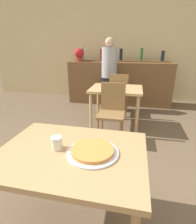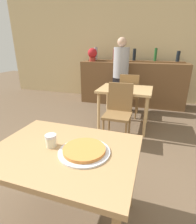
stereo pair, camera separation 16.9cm
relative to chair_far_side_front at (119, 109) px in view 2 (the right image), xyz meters
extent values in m
plane|color=brown|center=(-0.08, -1.55, -0.53)|extent=(16.00, 16.00, 0.00)
cube|color=#D1B784|center=(-0.08, 2.51, 0.87)|extent=(8.00, 0.05, 2.80)
cube|color=#A87F51|center=(-0.08, -1.55, 0.19)|extent=(1.05, 0.78, 0.04)
cylinder|color=#A87F51|center=(-0.55, -1.22, -0.18)|extent=(0.05, 0.05, 0.70)
cylinder|color=#A87F51|center=(0.38, -1.22, -0.18)|extent=(0.05, 0.05, 0.70)
cube|color=tan|center=(0.00, 0.53, 0.19)|extent=(0.92, 0.72, 0.04)
cylinder|color=tan|center=(-0.40, 0.23, -0.18)|extent=(0.05, 0.05, 0.70)
cylinder|color=tan|center=(0.40, 0.23, -0.18)|extent=(0.05, 0.05, 0.70)
cylinder|color=tan|center=(-0.40, 0.83, -0.18)|extent=(0.05, 0.05, 0.70)
cylinder|color=tan|center=(0.40, 0.83, -0.18)|extent=(0.05, 0.05, 0.70)
cube|color=brown|center=(-0.08, 2.01, 0.00)|extent=(2.60, 0.56, 1.07)
cube|color=brown|center=(-0.08, 2.15, 0.55)|extent=(2.39, 0.24, 0.03)
cylinder|color=#9999A3|center=(-1.10, 2.15, 0.73)|extent=(0.08, 0.08, 0.32)
cylinder|color=maroon|center=(-0.59, 2.15, 0.71)|extent=(0.08, 0.08, 0.27)
cylinder|color=black|center=(-0.08, 2.15, 0.71)|extent=(0.08, 0.08, 0.28)
cylinder|color=#1E5123|center=(0.42, 2.15, 0.72)|extent=(0.07, 0.07, 0.30)
cylinder|color=black|center=(0.93, 2.15, 0.69)|extent=(0.08, 0.08, 0.24)
cube|color=olive|center=(0.00, -0.08, -0.08)|extent=(0.40, 0.40, 0.04)
cube|color=olive|center=(0.00, 0.10, 0.16)|extent=(0.38, 0.04, 0.44)
cylinder|color=olive|center=(-0.17, -0.25, -0.31)|extent=(0.03, 0.03, 0.43)
cylinder|color=olive|center=(0.17, -0.25, -0.31)|extent=(0.03, 0.03, 0.43)
cylinder|color=olive|center=(-0.17, 0.09, -0.31)|extent=(0.03, 0.03, 0.43)
cylinder|color=olive|center=(0.17, 0.09, -0.31)|extent=(0.03, 0.03, 0.43)
cube|color=olive|center=(0.00, 1.14, -0.08)|extent=(0.40, 0.40, 0.04)
cube|color=olive|center=(0.00, 0.96, 0.16)|extent=(0.38, 0.04, 0.44)
cylinder|color=olive|center=(0.17, 1.31, -0.31)|extent=(0.03, 0.03, 0.43)
cylinder|color=olive|center=(-0.17, 1.31, -0.31)|extent=(0.03, 0.03, 0.43)
cylinder|color=olive|center=(0.17, 0.97, -0.31)|extent=(0.03, 0.03, 0.43)
cylinder|color=olive|center=(-0.17, 0.97, -0.31)|extent=(0.03, 0.03, 0.43)
cylinder|color=silver|center=(0.07, -1.55, 0.21)|extent=(0.36, 0.36, 0.01)
cylinder|color=#CC7A38|center=(0.07, -1.55, 0.23)|extent=(0.30, 0.30, 0.02)
cylinder|color=beige|center=(-0.19, -1.54, 0.25)|extent=(0.08, 0.08, 0.07)
cylinder|color=silver|center=(-0.19, -1.54, 0.29)|extent=(0.08, 0.08, 0.02)
cube|color=#2D2D38|center=(-0.27, 1.43, -0.14)|extent=(0.32, 0.18, 0.77)
cylinder|color=#9E9EA3|center=(-0.27, 1.43, 0.57)|extent=(0.34, 0.34, 0.65)
sphere|color=tan|center=(-0.27, 1.43, 0.99)|extent=(0.20, 0.20, 0.20)
cylinder|color=maroon|center=(-1.13, 1.96, 0.59)|extent=(0.16, 0.16, 0.10)
sphere|color=red|center=(-1.13, 1.96, 0.75)|extent=(0.24, 0.24, 0.24)
camera|label=1|loc=(0.33, -2.55, 0.91)|focal=28.00mm
camera|label=2|loc=(0.49, -2.51, 0.91)|focal=28.00mm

